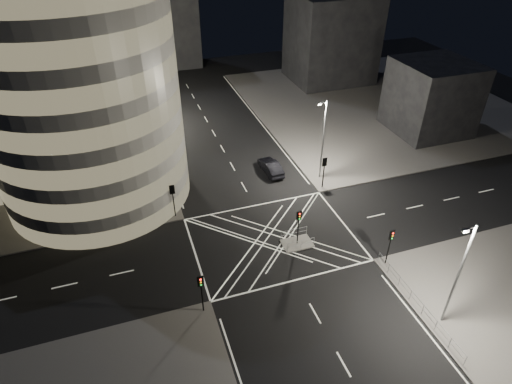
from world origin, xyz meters
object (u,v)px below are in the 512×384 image
object	(u,v)px
traffic_signal_nl	(201,287)
traffic_signal_island	(299,221)
street_lamp_left_near	(157,151)
street_lamp_right_far	(323,138)
street_lamp_right_near	(458,273)
street_lamp_left_far	(139,93)
central_island	(297,243)
traffic_signal_fr	(324,167)
sedan	(271,167)
traffic_signal_fl	(173,195)
traffic_signal_nr	(390,241)

from	to	relation	value
traffic_signal_nl	traffic_signal_island	distance (m)	12.03
street_lamp_left_near	street_lamp_right_far	xyz separation A→B (m)	(18.87, -3.00, 0.00)
traffic_signal_island	street_lamp_right_far	distance (m)	13.13
street_lamp_right_near	street_lamp_left_far	bearing A→B (deg)	113.21
central_island	street_lamp_right_near	world-z (taller)	street_lamp_right_near
traffic_signal_fr	sedan	distance (m)	7.34
street_lamp_left_near	street_lamp_left_far	xyz separation A→B (m)	(0.00, 18.00, 0.00)
traffic_signal_fr	street_lamp_left_near	distance (m)	19.14
central_island	sedan	bearing A→B (deg)	80.94
traffic_signal_fr	street_lamp_left_near	world-z (taller)	street_lamp_left_near
central_island	street_lamp_left_near	world-z (taller)	street_lamp_left_near
traffic_signal_fr	central_island	bearing A→B (deg)	-129.33
central_island	street_lamp_right_far	distance (m)	13.98
traffic_signal_nl	street_lamp_left_far	world-z (taller)	street_lamp_left_far
street_lamp_left_far	street_lamp_left_near	bearing A→B (deg)	-90.00
traffic_signal_island	street_lamp_left_near	distance (m)	17.89
traffic_signal_nl	street_lamp_left_far	distance (m)	36.90
traffic_signal_fl	street_lamp_left_near	bearing A→B (deg)	96.97
traffic_signal_nl	traffic_signal_island	size ratio (longest dim) A/B	1.00
traffic_signal_nl	street_lamp_right_near	distance (m)	19.78
street_lamp_left_far	traffic_signal_fl	bearing A→B (deg)	-88.43
traffic_signal_nl	sedan	world-z (taller)	traffic_signal_nl
traffic_signal_nr	traffic_signal_island	size ratio (longest dim) A/B	1.00
central_island	street_lamp_right_near	size ratio (longest dim) A/B	0.30
traffic_signal_fr	street_lamp_right_near	distance (m)	20.97
street_lamp_right_near	sedan	world-z (taller)	street_lamp_right_near
traffic_signal_island	street_lamp_right_near	xyz separation A→B (m)	(7.44, -12.50, 2.63)
central_island	traffic_signal_nr	size ratio (longest dim) A/B	0.75
traffic_signal_fl	street_lamp_left_near	distance (m)	5.86
central_island	traffic_signal_nl	distance (m)	12.36
traffic_signal_fl	traffic_signal_nr	world-z (taller)	same
street_lamp_right_near	sedan	distance (m)	27.03
central_island	sedan	xyz separation A→B (m)	(2.17, 13.58, 0.73)
central_island	traffic_signal_nr	world-z (taller)	traffic_signal_nr
street_lamp_right_near	central_island	bearing A→B (deg)	120.75
traffic_signal_nr	traffic_signal_fr	bearing A→B (deg)	90.00
central_island	traffic_signal_fr	xyz separation A→B (m)	(6.80, 8.30, 2.84)
central_island	traffic_signal_fl	world-z (taller)	traffic_signal_fl
traffic_signal_fr	street_lamp_left_far	world-z (taller)	street_lamp_left_far
traffic_signal_nr	street_lamp_right_far	size ratio (longest dim) A/B	0.40
traffic_signal_fr	street_lamp_left_near	size ratio (longest dim) A/B	0.40
traffic_signal_island	sedan	size ratio (longest dim) A/B	0.81
traffic_signal_fl	sedan	xyz separation A→B (m)	(12.97, 5.28, -2.11)
traffic_signal_fr	traffic_signal_island	world-z (taller)	same
central_island	street_lamp_left_far	distance (m)	33.95
central_island	traffic_signal_nr	distance (m)	9.08
central_island	traffic_signal_island	xyz separation A→B (m)	(0.00, 0.00, 2.84)
street_lamp_left_near	traffic_signal_island	bearing A→B (deg)	-49.73
street_lamp_right_far	street_lamp_right_near	distance (m)	23.00
traffic_signal_fl	traffic_signal_nr	size ratio (longest dim) A/B	1.00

